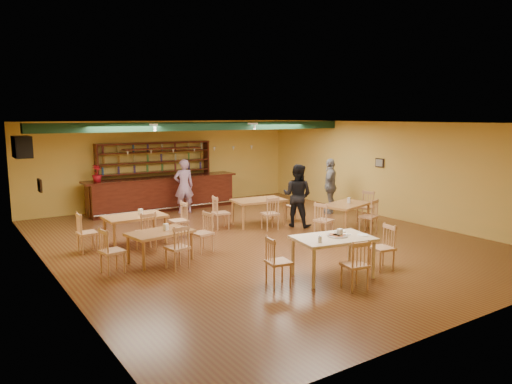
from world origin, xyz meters
TOP-DOWN VIEW (x-y plane):
  - floor at (0.00, 0.00)m, footprint 12.00×12.00m
  - ceiling_beam at (0.00, 2.80)m, footprint 10.00×0.30m
  - track_rail_left at (-1.80, 3.40)m, footprint 0.05×2.50m
  - track_rail_right at (1.40, 3.40)m, footprint 0.05×2.50m
  - ac_unit at (-4.80, 4.20)m, footprint 0.34×0.70m
  - picture_left at (-4.97, 1.00)m, footprint 0.04×0.34m
  - picture_right at (4.97, 0.50)m, footprint 0.04×0.34m
  - bar_counter at (-0.44, 5.15)m, footprint 5.25×0.85m
  - back_bar_hutch at (-0.44, 5.78)m, footprint 4.06×0.40m
  - poinsettia at (-2.62, 5.15)m, footprint 0.38×0.38m
  - dining_table_a at (-2.78, 1.35)m, footprint 1.48×0.91m
  - dining_table_b at (1.03, 1.51)m, footprint 1.61×1.08m
  - dining_table_c at (-2.83, -0.37)m, footprint 1.47×1.02m
  - dining_table_d at (2.75, -0.35)m, footprint 1.66×1.27m
  - near_table at (-0.37, -3.22)m, footprint 1.66×1.21m
  - pizza_tray at (-0.26, -3.22)m, footprint 0.51×0.51m
  - parmesan_shaker at (-0.86, -3.38)m, footprint 0.09×0.09m
  - napkin_stack at (0.01, -3.00)m, footprint 0.24×0.21m
  - pizza_server at (-0.10, -3.17)m, footprint 0.27×0.31m
  - side_plate at (0.23, -3.44)m, footprint 0.25×0.25m
  - patron_bar at (-0.05, 4.33)m, footprint 0.71×0.53m
  - patron_right_a at (1.83, 0.71)m, footprint 1.05×1.11m
  - patron_right_b at (3.95, 1.65)m, footprint 1.11×0.98m

SIDE VIEW (x-z plane):
  - floor at x=0.00m, z-range 0.00..0.00m
  - dining_table_c at x=-2.83m, z-range 0.00..0.68m
  - dining_table_a at x=-2.78m, z-range 0.00..0.73m
  - dining_table_d at x=2.75m, z-range 0.00..0.73m
  - dining_table_b at x=1.03m, z-range 0.00..0.75m
  - near_table at x=-0.37m, z-range 0.00..0.81m
  - bar_counter at x=-0.44m, z-range 0.00..1.13m
  - side_plate at x=0.23m, z-range 0.81..0.82m
  - pizza_tray at x=-0.26m, z-range 0.81..0.83m
  - napkin_stack at x=0.01m, z-range 0.81..0.84m
  - pizza_server at x=-0.10m, z-range 0.83..0.83m
  - parmesan_shaker at x=-0.86m, z-range 0.81..0.92m
  - patron_bar at x=-0.05m, z-range 0.00..1.78m
  - patron_right_b at x=3.95m, z-range 0.00..1.80m
  - patron_right_a at x=1.83m, z-range 0.00..1.81m
  - back_bar_hutch at x=-0.44m, z-range 0.00..2.28m
  - poinsettia at x=-2.62m, z-range 1.13..1.67m
  - picture_left at x=-4.97m, z-range 1.56..1.84m
  - picture_right at x=4.97m, z-range 1.56..1.84m
  - ac_unit at x=-4.80m, z-range 2.11..2.59m
  - ceiling_beam at x=0.00m, z-range 2.75..3.00m
  - track_rail_left at x=-1.80m, z-range 2.92..2.96m
  - track_rail_right at x=1.40m, z-range 2.92..2.96m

